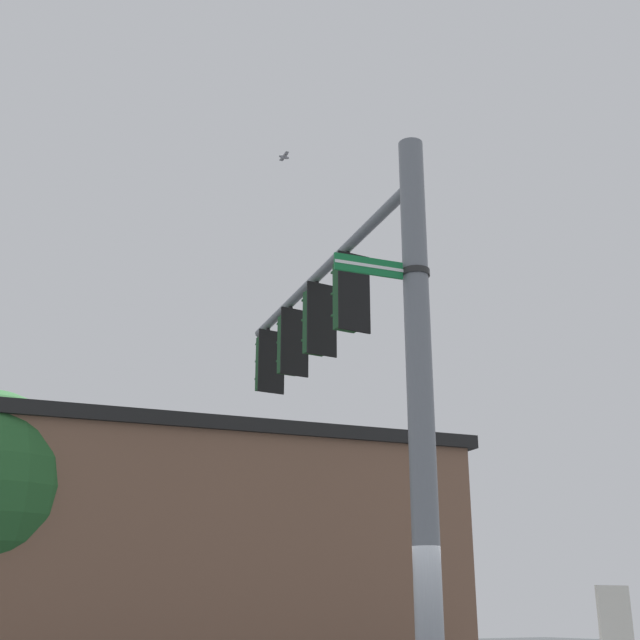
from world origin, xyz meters
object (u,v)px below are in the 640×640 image
at_px(street_name_sign, 398,271).
at_px(bird_flying, 284,157).
at_px(traffic_light_mid_outer, 290,344).
at_px(traffic_light_arm_end, 267,364).
at_px(traffic_light_nearest_pole, 347,296).
at_px(traffic_light_mid_inner, 316,322).

bearing_deg(street_name_sign, bird_flying, 82.13).
height_order(traffic_light_mid_outer, traffic_light_arm_end, same).
height_order(traffic_light_nearest_pole, bird_flying, bird_flying).
xyz_separation_m(traffic_light_arm_end, bird_flying, (-0.56, -1.69, 3.46)).
relative_size(traffic_light_nearest_pole, street_name_sign, 1.04).
xyz_separation_m(traffic_light_nearest_pole, traffic_light_arm_end, (0.60, 3.91, 0.00)).
bearing_deg(traffic_light_arm_end, traffic_light_mid_outer, -98.70).
xyz_separation_m(traffic_light_mid_outer, bird_flying, (-0.37, -0.39, 3.46)).
relative_size(traffic_light_nearest_pole, bird_flying, 3.94).
bearing_deg(street_name_sign, traffic_light_mid_inner, 77.39).
bearing_deg(traffic_light_mid_outer, traffic_light_mid_inner, -98.70).
bearing_deg(traffic_light_mid_outer, street_name_sign, -101.54).
bearing_deg(bird_flying, street_name_sign, -97.87).
bearing_deg(street_name_sign, traffic_light_arm_end, 79.07).
bearing_deg(bird_flying, traffic_light_mid_outer, 46.75).
relative_size(traffic_light_mid_inner, bird_flying, 3.94).
xyz_separation_m(traffic_light_nearest_pole, street_name_sign, (-0.57, -2.12, -0.46)).
xyz_separation_m(traffic_light_mid_outer, traffic_light_arm_end, (0.20, 1.30, 0.00)).
xyz_separation_m(traffic_light_mid_inner, street_name_sign, (-0.77, -3.42, -0.46)).
distance_m(traffic_light_nearest_pole, traffic_light_mid_inner, 1.32).
xyz_separation_m(traffic_light_nearest_pole, traffic_light_mid_inner, (0.20, 1.30, 0.00)).
bearing_deg(bird_flying, traffic_light_mid_inner, -79.75).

